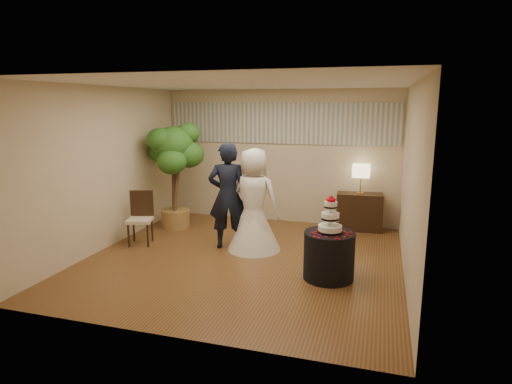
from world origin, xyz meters
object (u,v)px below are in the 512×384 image
(console, at_px, (359,212))
(side_chair, at_px, (140,219))
(ficus_tree, at_px, (174,175))
(groom, at_px, (228,196))
(table_lamp, at_px, (361,179))
(bride, at_px, (254,200))
(wedding_cake, at_px, (330,214))
(cake_table, at_px, (329,256))

(console, relative_size, side_chair, 0.94)
(ficus_tree, relative_size, side_chair, 2.28)
(groom, relative_size, side_chair, 1.95)
(groom, bearing_deg, ficus_tree, -46.91)
(console, height_order, table_lamp, table_lamp)
(bride, distance_m, table_lamp, 2.42)
(table_lamp, height_order, ficus_tree, ficus_tree)
(console, bearing_deg, bride, -138.30)
(wedding_cake, xyz_separation_m, console, (0.28, 2.64, -0.59))
(table_lamp, xyz_separation_m, side_chair, (-3.74, -2.03, -0.56))
(wedding_cake, distance_m, table_lamp, 2.66)
(bride, xyz_separation_m, ficus_tree, (-1.94, 0.85, 0.20))
(ficus_tree, bearing_deg, side_chair, -95.21)
(wedding_cake, distance_m, ficus_tree, 3.79)
(wedding_cake, bearing_deg, bride, 146.96)
(groom, distance_m, side_chair, 1.67)
(cake_table, height_order, table_lamp, table_lamp)
(console, bearing_deg, ficus_tree, -170.38)
(console, distance_m, ficus_tree, 3.80)
(table_lamp, bearing_deg, wedding_cake, -96.06)
(groom, bearing_deg, side_chair, -6.08)
(bride, xyz_separation_m, cake_table, (1.41, -0.92, -0.54))
(side_chair, bearing_deg, table_lamp, 11.79)
(groom, relative_size, bride, 1.05)
(groom, height_order, ficus_tree, ficus_tree)
(table_lamp, height_order, side_chair, table_lamp)
(cake_table, relative_size, wedding_cake, 1.36)
(cake_table, xyz_separation_m, wedding_cake, (0.00, 0.00, 0.62))
(groom, xyz_separation_m, cake_table, (1.87, -0.89, -0.58))
(groom, bearing_deg, bride, 166.24)
(bride, bearing_deg, side_chair, 15.83)
(bride, distance_m, wedding_cake, 1.68)
(groom, relative_size, cake_table, 2.56)
(ficus_tree, distance_m, side_chair, 1.31)
(ficus_tree, height_order, side_chair, ficus_tree)
(console, relative_size, table_lamp, 1.55)
(wedding_cake, xyz_separation_m, side_chair, (-3.46, 0.61, -0.49))
(bride, height_order, wedding_cake, bride)
(table_lamp, distance_m, side_chair, 4.29)
(groom, height_order, bride, groom)
(ficus_tree, bearing_deg, table_lamp, 13.52)
(wedding_cake, bearing_deg, table_lamp, 83.94)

